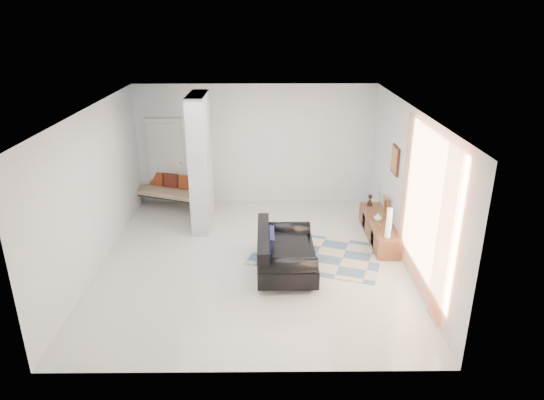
{
  "coord_description": "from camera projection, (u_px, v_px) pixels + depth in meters",
  "views": [
    {
      "loc": [
        0.28,
        -7.97,
        4.31
      ],
      "look_at": [
        0.36,
        0.6,
        0.96
      ],
      "focal_mm": 32.0,
      "sensor_mm": 36.0,
      "label": 1
    }
  ],
  "objects": [
    {
      "name": "cylinder_lamp",
      "position": [
        389.0,
        223.0,
        8.88
      ],
      "size": [
        0.1,
        0.1,
        0.57
      ],
      "primitive_type": "cylinder",
      "color": "white",
      "rests_on": "media_console"
    },
    {
      "name": "ceiling",
      "position": [
        251.0,
        109.0,
        7.97
      ],
      "size": [
        6.0,
        6.0,
        0.0
      ],
      "primitive_type": "plane",
      "rotation": [
        3.14,
        0.0,
        0.0
      ],
      "color": "white",
      "rests_on": "wall_back"
    },
    {
      "name": "floor",
      "position": [
        253.0,
        260.0,
        8.99
      ],
      "size": [
        6.0,
        6.0,
        0.0
      ],
      "primitive_type": "plane",
      "color": "silver",
      "rests_on": "ground"
    },
    {
      "name": "area_rug",
      "position": [
        317.0,
        254.0,
        9.18
      ],
      "size": [
        2.75,
        2.26,
        0.01
      ],
      "primitive_type": "cube",
      "rotation": [
        0.0,
        0.0,
        -0.33
      ],
      "color": "#BEB592",
      "rests_on": "floor"
    },
    {
      "name": "wall_left",
      "position": [
        95.0,
        189.0,
        8.46
      ],
      "size": [
        0.0,
        6.0,
        6.0
      ],
      "primitive_type": "plane",
      "rotation": [
        1.57,
        0.0,
        1.57
      ],
      "color": "white",
      "rests_on": "ground"
    },
    {
      "name": "wall_right",
      "position": [
        408.0,
        188.0,
        8.5
      ],
      "size": [
        0.0,
        6.0,
        6.0
      ],
      "primitive_type": "plane",
      "rotation": [
        1.57,
        0.0,
        -1.57
      ],
      "color": "white",
      "rests_on": "ground"
    },
    {
      "name": "vase",
      "position": [
        378.0,
        217.0,
        9.64
      ],
      "size": [
        0.19,
        0.19,
        0.17
      ],
      "primitive_type": "imported",
      "rotation": [
        0.0,
        0.0,
        0.16
      ],
      "color": "silver",
      "rests_on": "media_console"
    },
    {
      "name": "wall_front",
      "position": [
        244.0,
        276.0,
        5.69
      ],
      "size": [
        6.0,
        0.0,
        6.0
      ],
      "primitive_type": "plane",
      "rotation": [
        -1.57,
        0.0,
        0.0
      ],
      "color": "white",
      "rests_on": "ground"
    },
    {
      "name": "hallway_door",
      "position": [
        166.0,
        161.0,
        11.36
      ],
      "size": [
        0.85,
        0.06,
        2.04
      ],
      "primitive_type": "cube",
      "color": "silver",
      "rests_on": "floor"
    },
    {
      "name": "daybed",
      "position": [
        174.0,
        190.0,
        11.28
      ],
      "size": [
        1.85,
        1.3,
        0.77
      ],
      "rotation": [
        0.0,
        0.0,
        -0.38
      ],
      "color": "black",
      "rests_on": "floor"
    },
    {
      "name": "loveseat",
      "position": [
        282.0,
        253.0,
        8.49
      ],
      "size": [
        1.01,
        1.71,
        0.76
      ],
      "rotation": [
        0.0,
        0.0,
        0.01
      ],
      "color": "silver",
      "rests_on": "floor"
    },
    {
      "name": "wall_back",
      "position": [
        256.0,
        145.0,
        11.27
      ],
      "size": [
        6.0,
        0.0,
        6.0
      ],
      "primitive_type": "plane",
      "rotation": [
        1.57,
        0.0,
        0.0
      ],
      "color": "white",
      "rests_on": "ground"
    },
    {
      "name": "bronze_figurine",
      "position": [
        370.0,
        200.0,
        10.38
      ],
      "size": [
        0.14,
        0.14,
        0.25
      ],
      "primitive_type": null,
      "rotation": [
        0.0,
        0.0,
        0.13
      ],
      "color": "black",
      "rests_on": "media_console"
    },
    {
      "name": "media_console",
      "position": [
        379.0,
        229.0,
        9.78
      ],
      "size": [
        0.45,
        1.96,
        0.8
      ],
      "color": "brown",
      "rests_on": "floor"
    },
    {
      "name": "curtain",
      "position": [
        424.0,
        211.0,
        7.41
      ],
      "size": [
        0.0,
        2.55,
        2.55
      ],
      "primitive_type": "plane",
      "rotation": [
        1.57,
        0.0,
        1.57
      ],
      "color": "#FF7C43",
      "rests_on": "wall_right"
    },
    {
      "name": "wall_art",
      "position": [
        395.0,
        160.0,
        9.25
      ],
      "size": [
        0.04,
        0.45,
        0.55
      ],
      "primitive_type": "cube",
      "color": "#3A1B10",
      "rests_on": "wall_right"
    },
    {
      "name": "partition_column",
      "position": [
        201.0,
        162.0,
        9.96
      ],
      "size": [
        0.35,
        1.2,
        2.8
      ],
      "primitive_type": "cube",
      "color": "silver",
      "rests_on": "floor"
    }
  ]
}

